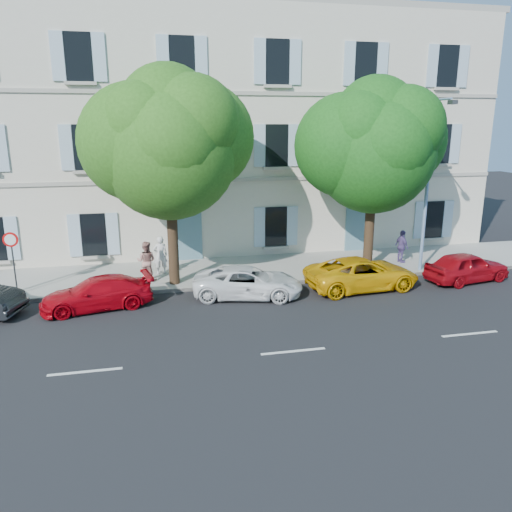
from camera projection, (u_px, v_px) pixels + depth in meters
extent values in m
plane|color=black|center=(263.00, 305.00, 18.82)|extent=(90.00, 90.00, 0.00)
cube|color=#A09E96|center=(241.00, 270.00, 23.00)|extent=(36.00, 4.50, 0.15)
cube|color=#9E998E|center=(251.00, 285.00, 20.95)|extent=(36.00, 0.16, 0.16)
cube|color=beige|center=(221.00, 135.00, 26.88)|extent=(28.00, 7.00, 12.00)
imported|color=#AD0410|center=(97.00, 293.00, 18.39)|extent=(4.26, 2.37, 1.17)
imported|color=white|center=(248.00, 282.00, 19.63)|extent=(4.62, 2.90, 1.19)
imported|color=#E0A009|center=(362.00, 273.00, 20.57)|extent=(4.86, 2.54, 1.31)
imported|color=#9A0912|center=(467.00, 267.00, 21.52)|extent=(4.02, 2.19, 1.30)
cylinder|color=#3A2819|center=(173.00, 244.00, 20.50)|extent=(0.43, 0.43, 3.42)
ellipsoid|color=#35751E|center=(169.00, 150.00, 19.52)|extent=(5.47, 5.47, 6.02)
cylinder|color=#3A2819|center=(369.00, 234.00, 22.65)|extent=(0.43, 0.43, 3.27)
ellipsoid|color=#1D661A|center=(374.00, 152.00, 21.71)|extent=(5.31, 5.31, 5.85)
cylinder|color=#383A3D|center=(14.00, 268.00, 19.33)|extent=(0.06, 0.06, 2.11)
cylinder|color=red|center=(10.00, 240.00, 19.00)|extent=(0.58, 0.09, 0.58)
cylinder|color=#7293BF|center=(427.00, 188.00, 21.89)|extent=(0.15, 0.15, 7.45)
cylinder|color=#7293BF|center=(444.00, 99.00, 20.31)|extent=(0.21, 1.31, 0.09)
cube|color=#383A3D|center=(453.00, 102.00, 19.73)|extent=(0.27, 0.44, 0.17)
imported|color=silver|center=(160.00, 255.00, 22.03)|extent=(0.65, 0.45, 1.71)
imported|color=#AB776D|center=(146.00, 261.00, 21.08)|extent=(0.99, 0.87, 1.71)
imported|color=#5B4885|center=(402.00, 246.00, 23.85)|extent=(0.51, 0.97, 1.58)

